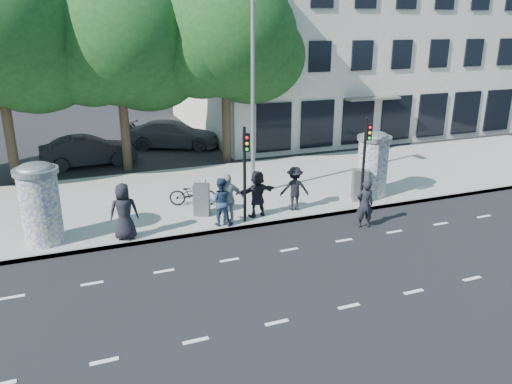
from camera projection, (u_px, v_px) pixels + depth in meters
name	position (u px, v px, depth m)	size (l,w,h in m)	color
ground	(309.00, 269.00, 14.60)	(120.00, 120.00, 0.00)	black
sidewalk	(229.00, 191.00, 21.20)	(40.00, 8.00, 0.15)	gray
curb	(264.00, 224.00, 17.71)	(40.00, 0.10, 0.16)	slate
lane_dash_near	(349.00, 306.00, 12.65)	(32.00, 0.12, 0.01)	silver
lane_dash_far	(289.00, 250.00, 15.83)	(32.00, 0.12, 0.01)	silver
ad_column_left	(40.00, 201.00, 15.60)	(1.36, 1.36, 2.65)	beige
ad_column_right	(373.00, 162.00, 20.05)	(1.36, 1.36, 2.65)	beige
traffic_pole_near	(245.00, 165.00, 17.03)	(0.22, 0.31, 3.40)	black
traffic_pole_far	(365.00, 153.00, 18.68)	(0.22, 0.31, 3.40)	black
street_lamp	(253.00, 79.00, 19.21)	(0.25, 0.93, 8.00)	slate
tree_near_left	(118.00, 42.00, 22.68)	(6.80, 6.80, 8.97)	#38281C
tree_center	(225.00, 35.00, 23.97)	(7.00, 7.00, 9.30)	#38281C
building	(335.00, 37.00, 34.48)	(20.30, 15.85, 12.00)	#B2A795
ped_a	(124.00, 212.00, 16.02)	(0.92, 0.60, 1.87)	black
ped_c	(221.00, 202.00, 17.17)	(0.83, 0.65, 1.72)	navy
ped_d	(295.00, 188.00, 18.60)	(1.08, 0.62, 1.68)	black
ped_e	(228.00, 199.00, 17.25)	(1.07, 0.61, 1.83)	gray
ped_f	(257.00, 194.00, 17.97)	(1.59, 0.57, 1.72)	black
man_road	(365.00, 204.00, 17.39)	(0.62, 0.41, 1.70)	black
bicycle	(193.00, 194.00, 19.17)	(1.81, 0.63, 0.95)	black
cabinet_left	(202.00, 200.00, 18.15)	(0.56, 0.41, 1.18)	slate
cabinet_right	(360.00, 185.00, 19.68)	(0.60, 0.44, 1.26)	slate
car_mid	(88.00, 151.00, 25.08)	(4.62, 1.61, 1.52)	black
car_right	(173.00, 134.00, 28.90)	(5.32, 2.16, 1.54)	#53545A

